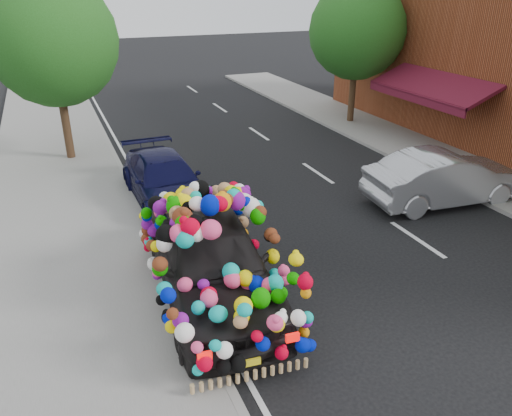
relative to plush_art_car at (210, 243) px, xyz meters
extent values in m
plane|color=black|center=(1.80, 0.40, -1.23)|extent=(100.00, 100.00, 0.00)
cube|color=gray|center=(-2.50, 0.40, -1.17)|extent=(4.00, 60.00, 0.12)
cube|color=gray|center=(-0.55, 0.40, -1.16)|extent=(0.15, 60.00, 0.13)
cube|color=gray|center=(10.00, 3.40, -1.17)|extent=(3.00, 40.00, 0.12)
cube|color=#581021|center=(10.50, 6.40, 1.12)|extent=(1.62, 5.20, 0.75)
cube|color=#581021|center=(9.75, 6.40, 0.72)|extent=(0.06, 5.20, 0.35)
cylinder|color=#332114|center=(-2.00, 9.90, 0.13)|extent=(0.28, 0.28, 2.73)
sphere|color=#1F5215|center=(-2.00, 9.90, 2.80)|extent=(4.20, 4.20, 4.20)
cylinder|color=#332114|center=(9.80, 10.40, 0.09)|extent=(0.28, 0.28, 2.64)
sphere|color=#1F5215|center=(9.80, 10.40, 2.67)|extent=(4.00, 4.00, 4.00)
imported|color=black|center=(0.00, 0.00, -0.37)|extent=(2.46, 5.21, 1.72)
cube|color=red|center=(-0.90, -2.48, -0.45)|extent=(0.22, 0.08, 0.14)
cube|color=red|center=(0.48, -2.60, -0.45)|extent=(0.22, 0.08, 0.14)
cube|color=yellow|center=(-0.22, -2.55, -0.75)|extent=(0.34, 0.07, 0.12)
imported|color=black|center=(0.25, 5.05, -0.57)|extent=(1.95, 4.57, 1.31)
imported|color=#A4A5AA|center=(7.51, 1.94, -0.48)|extent=(4.67, 1.98, 1.50)
camera|label=1|loc=(-2.42, -8.07, 4.58)|focal=35.00mm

